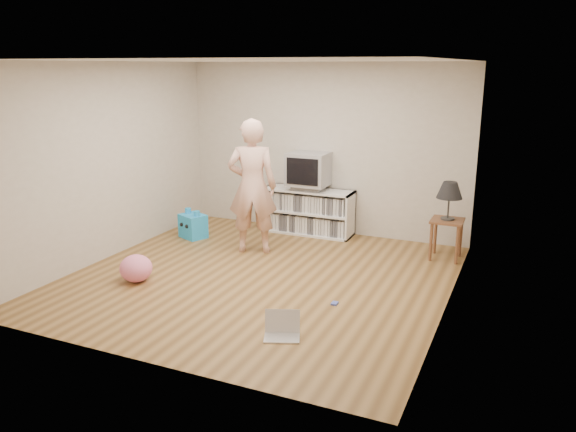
{
  "coord_description": "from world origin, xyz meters",
  "views": [
    {
      "loc": [
        2.95,
        -5.83,
        2.55
      ],
      "look_at": [
        0.21,
        0.4,
        0.71
      ],
      "focal_mm": 35.0,
      "sensor_mm": 36.0,
      "label": 1
    }
  ],
  "objects_px": {
    "media_unit": "(309,211)",
    "table_lamp": "(450,191)",
    "laptop": "(282,329)",
    "dvd_deck": "(309,187)",
    "person": "(252,187)",
    "plush_pink": "(136,268)",
    "crt_tv": "(309,169)",
    "side_table": "(447,229)",
    "plush_blue": "(193,226)"
  },
  "relations": [
    {
      "from": "plush_blue",
      "to": "plush_pink",
      "type": "bearing_deg",
      "value": -55.22
    },
    {
      "from": "dvd_deck",
      "to": "side_table",
      "type": "bearing_deg",
      "value": -9.76
    },
    {
      "from": "laptop",
      "to": "side_table",
      "type": "bearing_deg",
      "value": 48.05
    },
    {
      "from": "dvd_deck",
      "to": "table_lamp",
      "type": "height_order",
      "value": "table_lamp"
    },
    {
      "from": "crt_tv",
      "to": "table_lamp",
      "type": "height_order",
      "value": "crt_tv"
    },
    {
      "from": "crt_tv",
      "to": "side_table",
      "type": "xyz_separation_m",
      "value": [
        2.15,
        -0.37,
        -0.6
      ]
    },
    {
      "from": "media_unit",
      "to": "plush_blue",
      "type": "xyz_separation_m",
      "value": [
        -1.52,
        -0.95,
        -0.16
      ]
    },
    {
      "from": "crt_tv",
      "to": "plush_blue",
      "type": "xyz_separation_m",
      "value": [
        -1.52,
        -0.93,
        -0.83
      ]
    },
    {
      "from": "dvd_deck",
      "to": "table_lamp",
      "type": "bearing_deg",
      "value": -9.76
    },
    {
      "from": "media_unit",
      "to": "laptop",
      "type": "distance_m",
      "value": 3.51
    },
    {
      "from": "media_unit",
      "to": "laptop",
      "type": "height_order",
      "value": "media_unit"
    },
    {
      "from": "crt_tv",
      "to": "media_unit",
      "type": "bearing_deg",
      "value": 90.0
    },
    {
      "from": "plush_pink",
      "to": "person",
      "type": "bearing_deg",
      "value": 64.22
    },
    {
      "from": "side_table",
      "to": "table_lamp",
      "type": "bearing_deg",
      "value": 0.0
    },
    {
      "from": "laptop",
      "to": "crt_tv",
      "type": "bearing_deg",
      "value": 86.14
    },
    {
      "from": "laptop",
      "to": "plush_pink",
      "type": "bearing_deg",
      "value": 143.85
    },
    {
      "from": "person",
      "to": "dvd_deck",
      "type": "bearing_deg",
      "value": -129.69
    },
    {
      "from": "media_unit",
      "to": "person",
      "type": "relative_size",
      "value": 0.75
    },
    {
      "from": "side_table",
      "to": "plush_blue",
      "type": "height_order",
      "value": "side_table"
    },
    {
      "from": "laptop",
      "to": "dvd_deck",
      "type": "bearing_deg",
      "value": 86.12
    },
    {
      "from": "table_lamp",
      "to": "plush_pink",
      "type": "relative_size",
      "value": 1.31
    },
    {
      "from": "person",
      "to": "plush_blue",
      "type": "xyz_separation_m",
      "value": [
        -1.14,
        0.21,
        -0.75
      ]
    },
    {
      "from": "media_unit",
      "to": "dvd_deck",
      "type": "xyz_separation_m",
      "value": [
        0.0,
        -0.02,
        0.39
      ]
    },
    {
      "from": "dvd_deck",
      "to": "plush_pink",
      "type": "relative_size",
      "value": 1.15
    },
    {
      "from": "dvd_deck",
      "to": "plush_pink",
      "type": "xyz_separation_m",
      "value": [
        -1.16,
        -2.74,
        -0.57
      ]
    },
    {
      "from": "laptop",
      "to": "media_unit",
      "type": "bearing_deg",
      "value": 86.04
    },
    {
      "from": "side_table",
      "to": "plush_blue",
      "type": "xyz_separation_m",
      "value": [
        -3.67,
        -0.56,
        -0.23
      ]
    },
    {
      "from": "laptop",
      "to": "person",
      "type": "bearing_deg",
      "value": 101.88
    },
    {
      "from": "media_unit",
      "to": "side_table",
      "type": "bearing_deg",
      "value": -10.16
    },
    {
      "from": "media_unit",
      "to": "plush_blue",
      "type": "height_order",
      "value": "media_unit"
    },
    {
      "from": "plush_pink",
      "to": "laptop",
      "type": "bearing_deg",
      "value": -14.66
    },
    {
      "from": "laptop",
      "to": "plush_blue",
      "type": "xyz_separation_m",
      "value": [
        -2.57,
        2.39,
        0.12
      ]
    },
    {
      "from": "media_unit",
      "to": "plush_pink",
      "type": "relative_size",
      "value": 3.57
    },
    {
      "from": "dvd_deck",
      "to": "laptop",
      "type": "bearing_deg",
      "value": -72.39
    },
    {
      "from": "person",
      "to": "table_lamp",
      "type": "bearing_deg",
      "value": 175.75
    },
    {
      "from": "media_unit",
      "to": "table_lamp",
      "type": "relative_size",
      "value": 2.72
    },
    {
      "from": "plush_pink",
      "to": "dvd_deck",
      "type": "bearing_deg",
      "value": 67.1
    },
    {
      "from": "dvd_deck",
      "to": "crt_tv",
      "type": "relative_size",
      "value": 0.75
    },
    {
      "from": "crt_tv",
      "to": "laptop",
      "type": "distance_m",
      "value": 3.6
    },
    {
      "from": "side_table",
      "to": "plush_pink",
      "type": "xyz_separation_m",
      "value": [
        -3.31,
        -2.37,
        -0.25
      ]
    },
    {
      "from": "person",
      "to": "plush_pink",
      "type": "height_order",
      "value": "person"
    },
    {
      "from": "crt_tv",
      "to": "laptop",
      "type": "bearing_deg",
      "value": -72.37
    },
    {
      "from": "table_lamp",
      "to": "plush_blue",
      "type": "xyz_separation_m",
      "value": [
        -3.67,
        -0.56,
        -0.75
      ]
    },
    {
      "from": "crt_tv",
      "to": "table_lamp",
      "type": "relative_size",
      "value": 1.17
    },
    {
      "from": "laptop",
      "to": "plush_blue",
      "type": "relative_size",
      "value": 0.9
    },
    {
      "from": "plush_pink",
      "to": "table_lamp",
      "type": "bearing_deg",
      "value": 35.6
    },
    {
      "from": "dvd_deck",
      "to": "media_unit",
      "type": "bearing_deg",
      "value": 90.0
    },
    {
      "from": "plush_blue",
      "to": "plush_pink",
      "type": "xyz_separation_m",
      "value": [
        0.36,
        -1.81,
        -0.02
      ]
    },
    {
      "from": "crt_tv",
      "to": "plush_blue",
      "type": "bearing_deg",
      "value": -148.63
    },
    {
      "from": "laptop",
      "to": "plush_blue",
      "type": "height_order",
      "value": "plush_blue"
    }
  ]
}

